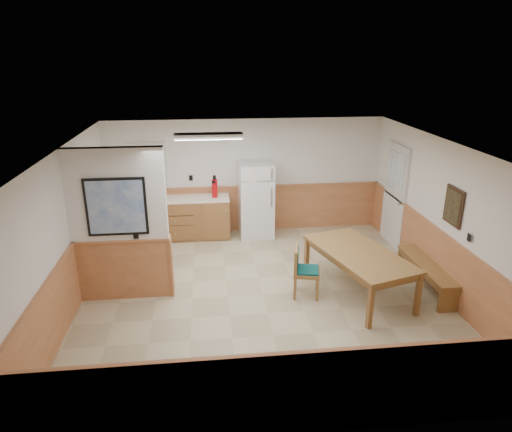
{
  "coord_description": "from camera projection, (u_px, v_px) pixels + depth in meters",
  "views": [
    {
      "loc": [
        -0.86,
        -6.67,
        3.84
      ],
      "look_at": [
        -0.07,
        0.4,
        1.26
      ],
      "focal_mm": 32.0,
      "sensor_mm": 36.0,
      "label": 1
    }
  ],
  "objects": [
    {
      "name": "ground",
      "position": [
        263.0,
        294.0,
        7.63
      ],
      "size": [
        6.0,
        6.0,
        0.0
      ],
      "primitive_type": "plane",
      "color": "tan",
      "rests_on": "ground"
    },
    {
      "name": "ceiling",
      "position": [
        264.0,
        147.0,
        6.78
      ],
      "size": [
        6.0,
        6.0,
        0.02
      ],
      "primitive_type": "cube",
      "color": "silver",
      "rests_on": "back_wall"
    },
    {
      "name": "back_wall",
      "position": [
        246.0,
        176.0,
        10.01
      ],
      "size": [
        6.0,
        0.02,
        2.5
      ],
      "primitive_type": "cube",
      "color": "white",
      "rests_on": "ground"
    },
    {
      "name": "right_wall",
      "position": [
        443.0,
        218.0,
        7.52
      ],
      "size": [
        0.02,
        6.0,
        2.5
      ],
      "primitive_type": "cube",
      "color": "white",
      "rests_on": "ground"
    },
    {
      "name": "left_wall",
      "position": [
        67.0,
        233.0,
        6.89
      ],
      "size": [
        0.02,
        6.0,
        2.5
      ],
      "primitive_type": "cube",
      "color": "white",
      "rests_on": "ground"
    },
    {
      "name": "wainscot_back",
      "position": [
        246.0,
        209.0,
        10.25
      ],
      "size": [
        6.0,
        0.04,
        1.0
      ],
      "primitive_type": "cube",
      "color": "#C6794F",
      "rests_on": "ground"
    },
    {
      "name": "wainscot_right",
      "position": [
        436.0,
        259.0,
        7.77
      ],
      "size": [
        0.04,
        6.0,
        1.0
      ],
      "primitive_type": "cube",
      "color": "#C6794F",
      "rests_on": "ground"
    },
    {
      "name": "wainscot_left",
      "position": [
        75.0,
        277.0,
        7.15
      ],
      "size": [
        0.04,
        6.0,
        1.0
      ],
      "primitive_type": "cube",
      "color": "#C6794F",
      "rests_on": "ground"
    },
    {
      "name": "partition_wall",
      "position": [
        120.0,
        227.0,
        7.16
      ],
      "size": [
        1.5,
        0.2,
        2.5
      ],
      "color": "white",
      "rests_on": "ground"
    },
    {
      "name": "kitchen_counter",
      "position": [
        192.0,
        217.0,
        9.86
      ],
      "size": [
        2.2,
        0.61,
        1.0
      ],
      "color": "brown",
      "rests_on": "ground"
    },
    {
      "name": "exterior_door",
      "position": [
        394.0,
        195.0,
        9.36
      ],
      "size": [
        0.07,
        1.02,
        2.15
      ],
      "color": "silver",
      "rests_on": "ground"
    },
    {
      "name": "kitchen_window",
      "position": [
        147.0,
        166.0,
        9.67
      ],
      "size": [
        0.8,
        0.04,
        1.0
      ],
      "color": "silver",
      "rests_on": "back_wall"
    },
    {
      "name": "wall_painting",
      "position": [
        453.0,
        206.0,
        7.13
      ],
      "size": [
        0.04,
        0.5,
        0.6
      ],
      "color": "#341F14",
      "rests_on": "right_wall"
    },
    {
      "name": "fluorescent_fixture",
      "position": [
        209.0,
        136.0,
        7.93
      ],
      "size": [
        1.2,
        0.3,
        0.09
      ],
      "color": "silver",
      "rests_on": "ceiling"
    },
    {
      "name": "refrigerator",
      "position": [
        256.0,
        200.0,
        9.83
      ],
      "size": [
        0.73,
        0.73,
        1.63
      ],
      "rotation": [
        0.0,
        0.0,
        0.02
      ],
      "color": "white",
      "rests_on": "ground"
    },
    {
      "name": "dining_table",
      "position": [
        359.0,
        257.0,
        7.47
      ],
      "size": [
        1.53,
        2.2,
        0.75
      ],
      "rotation": [
        0.0,
        0.0,
        0.29
      ],
      "color": "olive",
      "rests_on": "ground"
    },
    {
      "name": "dining_bench",
      "position": [
        427.0,
        270.0,
        7.74
      ],
      "size": [
        0.37,
        1.64,
        0.45
      ],
      "rotation": [
        0.0,
        0.0,
        0.01
      ],
      "color": "olive",
      "rests_on": "ground"
    },
    {
      "name": "dining_chair",
      "position": [
        302.0,
        268.0,
        7.47
      ],
      "size": [
        0.66,
        0.52,
        0.85
      ],
      "rotation": [
        0.0,
        0.0,
        -0.23
      ],
      "color": "olive",
      "rests_on": "ground"
    },
    {
      "name": "fire_extinguisher",
      "position": [
        215.0,
        188.0,
        9.66
      ],
      "size": [
        0.15,
        0.15,
        0.48
      ],
      "rotation": [
        0.0,
        0.0,
        0.32
      ],
      "color": "#BA090E",
      "rests_on": "kitchen_counter"
    },
    {
      "name": "soap_bottle",
      "position": [
        149.0,
        194.0,
        9.55
      ],
      "size": [
        0.09,
        0.09,
        0.22
      ],
      "primitive_type": "cylinder",
      "rotation": [
        0.0,
        0.0,
        -0.32
      ],
      "color": "green",
      "rests_on": "kitchen_counter"
    }
  ]
}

